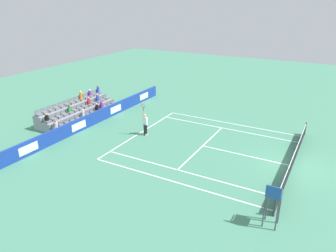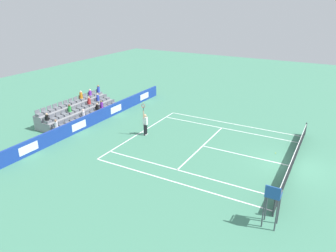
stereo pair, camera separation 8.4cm
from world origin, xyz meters
The scene contains 15 objects.
ground_plane centered at (0.00, 0.00, 0.00)m, with size 80.00×80.00×0.00m, color #47896B.
line_baseline centered at (0.00, -11.89, 0.00)m, with size 10.97×0.10×0.01m, color white.
line_service centered at (0.00, -6.40, 0.00)m, with size 8.23×0.10×0.01m, color white.
line_centre_service centered at (0.00, -3.20, 0.00)m, with size 0.10×6.40×0.01m, color white.
line_singles_sideline_left centered at (4.12, -5.95, 0.00)m, with size 0.10×11.89×0.01m, color white.
line_singles_sideline_right centered at (-4.12, -5.95, 0.00)m, with size 0.10×11.89×0.01m, color white.
line_doubles_sideline_left centered at (5.49, -5.95, 0.00)m, with size 0.10×11.89×0.01m, color white.
line_doubles_sideline_right centered at (-5.49, -5.95, 0.00)m, with size 0.10×11.89×0.01m, color white.
line_centre_mark centered at (0.00, -11.79, 0.00)m, with size 0.10×0.20×0.01m, color white.
sponsor_barrier centered at (0.00, -16.51, 0.55)m, with size 19.68×0.22×1.09m.
tennis_net centered at (0.00, 0.00, 0.49)m, with size 11.97×0.10×1.07m.
tennis_player centered at (0.32, -11.29, 0.99)m, with size 0.53×0.37×2.85m.
umpire_chair centered at (6.76, -0.01, 1.52)m, with size 0.70×0.70×2.34m.
stadium_stand centered at (-0.01, -18.82, 0.55)m, with size 8.06×2.85×2.21m.
loose_tennis_ball centered at (-1.37, -1.36, 0.03)m, with size 0.07×0.07×0.07m, color #D1E533.
Camera 1 is at (20.02, 1.70, 10.18)m, focal length 33.81 mm.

